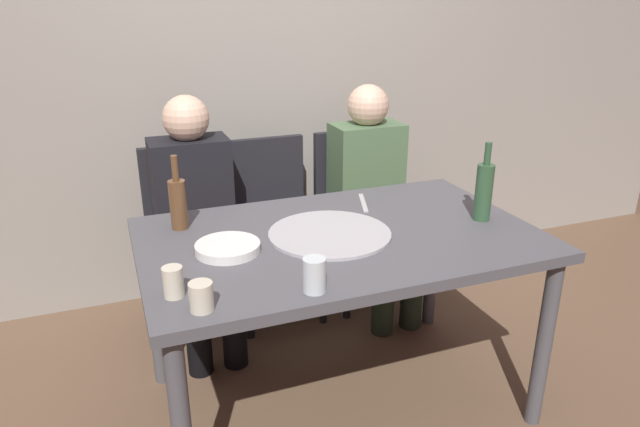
{
  "coord_description": "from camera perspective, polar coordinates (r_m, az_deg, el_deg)",
  "views": [
    {
      "loc": [
        -0.77,
        -1.8,
        1.58
      ],
      "look_at": [
        -0.04,
        0.11,
        0.8
      ],
      "focal_mm": 32.02,
      "sensor_mm": 36.0,
      "label": 1
    }
  ],
  "objects": [
    {
      "name": "guest_in_beanie",
      "position": [
        2.95,
        5.34,
        2.3
      ],
      "size": [
        0.36,
        0.56,
        1.17
      ],
      "rotation": [
        0.0,
        0.0,
        3.14
      ],
      "color": "#4C6B47",
      "rests_on": "ground_plane"
    },
    {
      "name": "beer_bottle",
      "position": [
        2.31,
        16.06,
        2.23
      ],
      "size": [
        0.07,
        0.07,
        0.31
      ],
      "color": "#2D5133",
      "rests_on": "dining_table"
    },
    {
      "name": "guest_in_sweater",
      "position": [
        2.69,
        -12.23,
        0.05
      ],
      "size": [
        0.36,
        0.56,
        1.17
      ],
      "rotation": [
        0.0,
        0.0,
        3.14
      ],
      "color": "black",
      "rests_on": "ground_plane"
    },
    {
      "name": "pizza_tray",
      "position": [
        2.11,
        0.98,
        -2.02
      ],
      "size": [
        0.46,
        0.46,
        0.01
      ],
      "primitive_type": "cylinder",
      "color": "#ADADB2",
      "rests_on": "dining_table"
    },
    {
      "name": "ground_plane",
      "position": [
        2.51,
        1.8,
        -18.02
      ],
      "size": [
        8.0,
        8.0,
        0.0
      ],
      "primitive_type": "plane",
      "color": "brown"
    },
    {
      "name": "wine_bottle",
      "position": [
        2.21,
        -14.0,
        1.1
      ],
      "size": [
        0.06,
        0.06,
        0.29
      ],
      "color": "brown",
      "rests_on": "dining_table"
    },
    {
      "name": "tumbler_near",
      "position": [
        1.65,
        -11.79,
        -8.13
      ],
      "size": [
        0.07,
        0.07,
        0.08
      ],
      "primitive_type": "cylinder",
      "color": "beige",
      "rests_on": "dining_table"
    },
    {
      "name": "back_wall",
      "position": [
        3.14,
        -6.99,
        15.68
      ],
      "size": [
        6.0,
        0.1,
        2.6
      ],
      "primitive_type": "cube",
      "color": "gray",
      "rests_on": "ground_plane"
    },
    {
      "name": "plate_stack",
      "position": [
        2.0,
        -9.2,
        -3.39
      ],
      "size": [
        0.23,
        0.23,
        0.03
      ],
      "primitive_type": "cylinder",
      "color": "white",
      "rests_on": "dining_table"
    },
    {
      "name": "chair_left",
      "position": [
        2.88,
        -12.54,
        -1.32
      ],
      "size": [
        0.44,
        0.44,
        0.9
      ],
      "rotation": [
        0.0,
        0.0,
        3.14
      ],
      "color": "black",
      "rests_on": "ground_plane"
    },
    {
      "name": "dining_table",
      "position": [
        2.16,
        2.0,
        -4.04
      ],
      "size": [
        1.46,
        0.91,
        0.75
      ],
      "color": "#4C4C51",
      "rests_on": "ground_plane"
    },
    {
      "name": "chair_middle",
      "position": [
        2.95,
        -5.03,
        -0.31
      ],
      "size": [
        0.44,
        0.44,
        0.9
      ],
      "rotation": [
        0.0,
        0.0,
        3.14
      ],
      "color": "black",
      "rests_on": "ground_plane"
    },
    {
      "name": "table_knife",
      "position": [
        2.44,
        4.34,
        1.09
      ],
      "size": [
        0.09,
        0.21,
        0.01
      ],
      "primitive_type": "cube",
      "rotation": [
        0.0,
        0.0,
        4.38
      ],
      "color": "#B7B7BC",
      "rests_on": "dining_table"
    },
    {
      "name": "wine_glass",
      "position": [
        1.73,
        -14.47,
        -6.64
      ],
      "size": [
        0.06,
        0.06,
        0.09
      ],
      "primitive_type": "cylinder",
      "color": "beige",
      "rests_on": "dining_table"
    },
    {
      "name": "chair_right",
      "position": [
        3.12,
        4.04,
        0.91
      ],
      "size": [
        0.44,
        0.44,
        0.9
      ],
      "rotation": [
        0.0,
        0.0,
        3.14
      ],
      "color": "black",
      "rests_on": "ground_plane"
    },
    {
      "name": "tumbler_far",
      "position": [
        1.7,
        -0.57,
        -6.16
      ],
      "size": [
        0.07,
        0.07,
        0.11
      ],
      "primitive_type": "cylinder",
      "color": "silver",
      "rests_on": "dining_table"
    }
  ]
}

